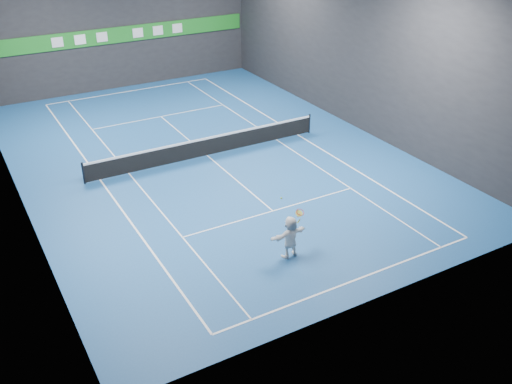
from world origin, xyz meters
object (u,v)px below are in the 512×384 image
tennis_racket (300,213)px  tennis_net (207,146)px  player (290,237)px  tennis_ball (281,198)px

tennis_racket → tennis_net: bearing=85.5°
tennis_net → tennis_racket: tennis_racket is taller
player → tennis_ball: tennis_ball is taller
tennis_net → player: bearing=-97.0°
tennis_ball → tennis_net: size_ratio=0.01×
tennis_net → tennis_racket: (-0.75, -9.46, 1.12)m
player → tennis_net: (1.16, 9.51, -0.28)m
tennis_ball → tennis_racket: (0.77, -0.05, -0.81)m
player → tennis_ball: 1.70m
player → tennis_net: 9.59m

